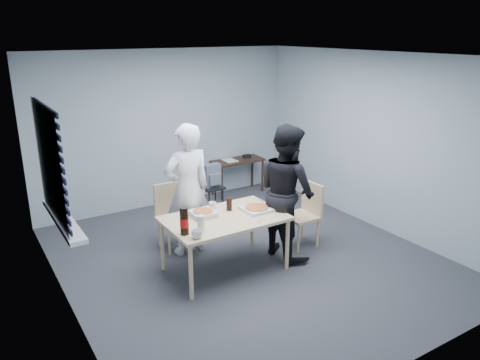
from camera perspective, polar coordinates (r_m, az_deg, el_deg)
room at (r=5.35m, az=-21.79°, el=0.90°), size 5.00×5.00×5.00m
dining_table at (r=5.74m, az=-1.89°, el=-5.09°), size 1.45×0.92×0.71m
chair_far at (r=6.49m, az=-8.28°, el=-3.74°), size 0.42×0.42×0.89m
chair_right at (r=6.52m, az=8.06°, el=-3.62°), size 0.42×0.42×0.89m
person_white at (r=6.15m, az=-6.41°, el=-1.20°), size 0.65×0.42×1.77m
person_black at (r=6.09m, az=5.69°, el=-1.37°), size 0.47×0.86×1.77m
side_table at (r=8.51m, az=-0.29°, el=1.99°), size 0.95×0.42×0.63m
stool at (r=7.62m, az=-3.39°, el=-1.56°), size 0.33×0.33×0.46m
backpack at (r=7.52m, az=-3.39°, el=0.51°), size 0.27×0.20×0.37m
pizza_box_a at (r=5.75m, az=-4.52°, el=-4.07°), size 0.29×0.29×0.07m
pizza_box_b at (r=5.91m, az=2.02°, el=-3.50°), size 0.35×0.35×0.05m
mug_a at (r=5.16m, az=-5.26°, el=-6.57°), size 0.17×0.17×0.10m
mug_b at (r=5.95m, az=-3.38°, el=-3.14°), size 0.10×0.10×0.09m
cola_glass at (r=5.90m, az=-1.33°, el=-2.96°), size 0.08×0.08×0.16m
soda_bottle at (r=5.23m, az=-6.81°, el=-5.03°), size 0.10×0.10×0.32m
plastic_cups at (r=5.30m, az=-4.79°, el=-5.33°), size 0.11×0.11×0.19m
rubber_band at (r=5.58m, az=2.33°, el=-5.08°), size 0.06×0.06×0.00m
papers at (r=8.43m, az=-1.26°, el=2.41°), size 0.27×0.33×0.00m
black_box at (r=8.62m, az=0.84°, el=2.93°), size 0.13×0.09×0.06m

